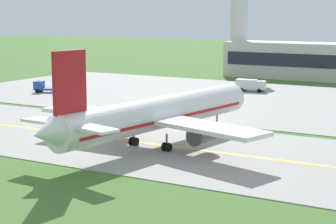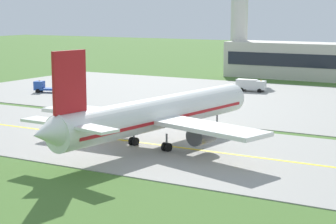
# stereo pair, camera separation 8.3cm
# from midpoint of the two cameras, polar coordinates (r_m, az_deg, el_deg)

# --- Properties ---
(ground_plane) EXTENTS (500.00, 500.00, 0.00)m
(ground_plane) POSITION_cam_midpoint_polar(r_m,az_deg,el_deg) (78.82, -4.35, -2.72)
(ground_plane) COLOR #47702D
(taxiway_strip) EXTENTS (240.00, 28.00, 0.10)m
(taxiway_strip) POSITION_cam_midpoint_polar(r_m,az_deg,el_deg) (78.81, -4.35, -2.69)
(taxiway_strip) COLOR #9E9B93
(taxiway_strip) RESTS_ON ground
(apron_pad) EXTENTS (140.00, 52.00, 0.10)m
(apron_pad) POSITION_cam_midpoint_polar(r_m,az_deg,el_deg) (111.97, 12.22, 0.78)
(apron_pad) COLOR #9E9B93
(apron_pad) RESTS_ON ground
(taxiway_centreline) EXTENTS (220.00, 0.60, 0.01)m
(taxiway_centreline) POSITION_cam_midpoint_polar(r_m,az_deg,el_deg) (78.80, -4.35, -2.65)
(taxiway_centreline) COLOR yellow
(taxiway_centreline) RESTS_ON taxiway_strip
(airplane_lead) EXTENTS (32.23, 39.63, 12.70)m
(airplane_lead) POSITION_cam_midpoint_polar(r_m,az_deg,el_deg) (74.57, -0.97, -0.17)
(airplane_lead) COLOR white
(airplane_lead) RESTS_ON ground
(service_truck_baggage) EXTENTS (6.18, 2.81, 2.60)m
(service_truck_baggage) POSITION_cam_midpoint_polar(r_m,az_deg,el_deg) (126.35, 7.82, 2.58)
(service_truck_baggage) COLOR silver
(service_truck_baggage) RESTS_ON ground
(service_truck_fuel) EXTENTS (6.71, 4.16, 2.59)m
(service_truck_fuel) POSITION_cam_midpoint_polar(r_m,az_deg,el_deg) (126.35, -11.49, 2.31)
(service_truck_fuel) COLOR #264CA5
(service_truck_fuel) RESTS_ON ground
(control_tower) EXTENTS (7.60, 7.60, 28.99)m
(control_tower) POSITION_cam_midpoint_polar(r_m,az_deg,el_deg) (160.09, 6.78, 9.73)
(control_tower) COLOR silver
(control_tower) RESTS_ON ground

